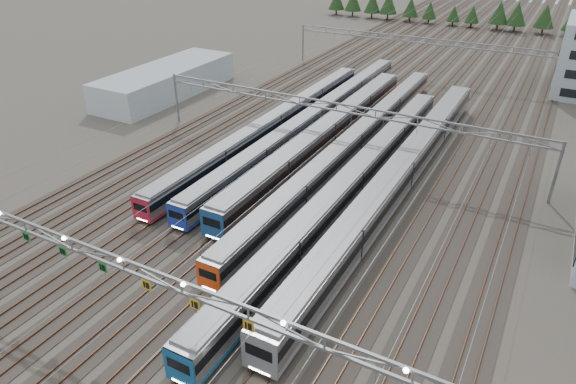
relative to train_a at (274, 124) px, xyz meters
The scene contains 13 objects.
ground 43.93m from the train_a, 75.15° to the right, with size 400.00×400.00×0.00m, color #47423A.
track_bed 58.67m from the train_a, 78.94° to the left, with size 54.00×260.00×5.42m.
train_a is the anchor object (origin of this frame).
train_b 6.66m from the train_a, 47.52° to the left, with size 2.61×67.55×3.39m.
train_c 9.02m from the train_a, ahead, with size 2.96×56.34×3.86m.
train_d 13.55m from the train_a, ahead, with size 2.59×68.55×3.36m.
train_e 22.02m from the train_a, 35.18° to the right, with size 2.79×64.74×3.63m.
train_f 23.89m from the train_a, 19.63° to the right, with size 3.11×66.90×4.06m.
gantry_near 44.29m from the train_a, 75.25° to the right, with size 56.36×0.61×8.08m.
gantry_mid 12.35m from the train_a, 12.14° to the right, with size 56.36×0.36×8.00m.
gantry_far 44.27m from the train_a, 75.20° to the left, with size 56.36×0.36×8.00m.
west_shed 28.80m from the train_a, 164.23° to the left, with size 10.00×30.00×5.15m, color #A1B8C1.
treeline 99.74m from the train_a, 82.22° to the left, with size 100.10×5.60×7.02m.
Camera 1 is at (25.90, -21.54, 30.93)m, focal length 32.00 mm.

